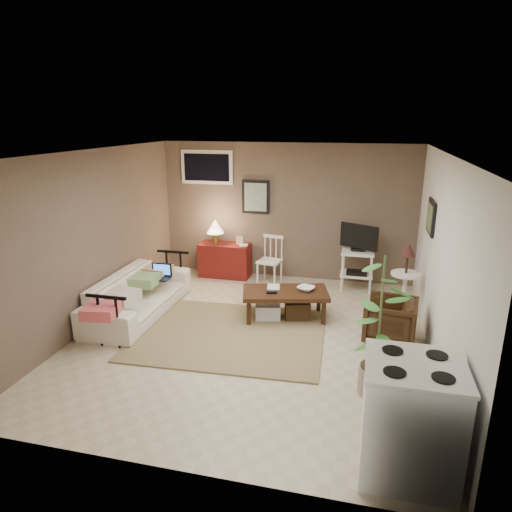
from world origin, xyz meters
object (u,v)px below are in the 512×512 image
(sofa, at_px, (138,288))
(potted_plant, at_px, (380,322))
(red_console, at_px, (224,257))
(side_table, at_px, (406,272))
(stove, at_px, (410,419))
(coffee_table, at_px, (284,302))
(tv_stand, at_px, (358,256))
(armchair, at_px, (390,319))
(spindle_chair, at_px, (270,261))

(sofa, distance_m, potted_plant, 3.64)
(sofa, relative_size, red_console, 1.95)
(red_console, height_order, side_table, side_table)
(sofa, bearing_deg, stove, -123.07)
(coffee_table, xyz_separation_m, tv_stand, (0.97, 1.47, 0.34))
(potted_plant, distance_m, stove, 1.15)
(sofa, bearing_deg, armchair, -90.42)
(armchair, relative_size, potted_plant, 0.41)
(tv_stand, bearing_deg, armchair, -75.40)
(side_table, relative_size, potted_plant, 0.73)
(coffee_table, xyz_separation_m, potted_plant, (1.26, -1.62, 0.57))
(side_table, xyz_separation_m, potted_plant, (-0.41, -2.10, 0.13))
(red_console, distance_m, side_table, 3.28)
(armchair, xyz_separation_m, stove, (0.06, -2.33, 0.18))
(spindle_chair, distance_m, side_table, 2.42)
(sofa, height_order, spindle_chair, spindle_chair)
(spindle_chair, bearing_deg, coffee_table, -70.21)
(red_console, xyz_separation_m, spindle_chair, (0.88, -0.12, 0.02))
(sofa, xyz_separation_m, side_table, (3.79, 0.82, 0.29))
(sofa, height_order, tv_stand, tv_stand)
(coffee_table, xyz_separation_m, side_table, (1.67, 0.48, 0.44))
(sofa, relative_size, stove, 2.09)
(coffee_table, distance_m, spindle_chair, 1.56)
(red_console, xyz_separation_m, side_table, (3.08, -1.10, 0.33))
(stove, bearing_deg, sofa, 146.93)
(side_table, bearing_deg, armchair, -104.63)
(sofa, relative_size, armchair, 3.26)
(red_console, distance_m, armchair, 3.46)
(potted_plant, bearing_deg, armchair, 81.49)
(tv_stand, relative_size, potted_plant, 0.73)
(armchair, distance_m, potted_plant, 1.36)
(side_table, height_order, stove, side_table)
(tv_stand, xyz_separation_m, stove, (0.53, -4.16, -0.10))
(sofa, bearing_deg, potted_plant, -110.75)
(sofa, height_order, side_table, side_table)
(spindle_chair, distance_m, potted_plant, 3.59)
(stove, bearing_deg, red_console, 124.18)
(coffee_table, distance_m, armchair, 1.49)
(armchair, height_order, potted_plant, potted_plant)
(coffee_table, height_order, armchair, armchair)
(coffee_table, height_order, spindle_chair, spindle_chair)
(armchair, relative_size, stove, 0.64)
(coffee_table, xyz_separation_m, red_console, (-1.41, 1.59, 0.11))
(sofa, distance_m, red_console, 2.05)
(sofa, height_order, potted_plant, potted_plant)
(spindle_chair, relative_size, armchair, 1.30)
(stove, bearing_deg, potted_plant, 102.71)
(potted_plant, bearing_deg, tv_stand, 95.36)
(tv_stand, height_order, side_table, tv_stand)
(sofa, xyz_separation_m, stove, (3.62, -2.36, 0.09))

